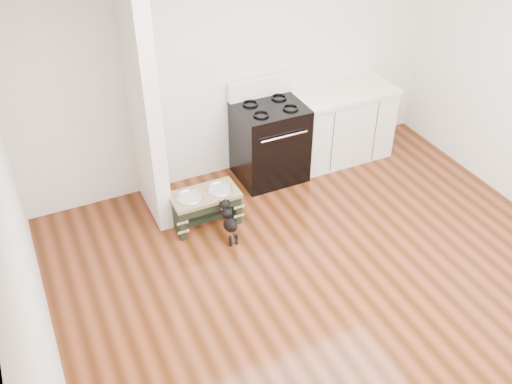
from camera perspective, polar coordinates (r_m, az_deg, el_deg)
name	(u,v)px	position (r m, az deg, el deg)	size (l,w,h in m)	color
ground	(349,302)	(5.37, 9.26, -10.82)	(5.00, 5.00, 0.00)	#401D0B
room_shell	(370,152)	(4.34, 11.29, 3.96)	(5.00, 5.00, 5.00)	silver
partition_wall	(142,99)	(5.72, -11.31, 9.14)	(0.15, 0.80, 2.70)	silver
oven_range	(270,141)	(6.62, 1.36, 5.15)	(0.76, 0.69, 1.14)	black
cabinet_run	(341,124)	(7.08, 8.48, 6.73)	(1.24, 0.64, 0.91)	silver
dog_feeder	(205,203)	(5.99, -5.09, -1.06)	(0.71, 0.38, 0.41)	black
puppy	(229,220)	(5.80, -2.74, -2.83)	(0.12, 0.37, 0.43)	black
floor_bowl	(230,213)	(6.23, -2.66, -2.16)	(0.20, 0.20, 0.05)	navy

